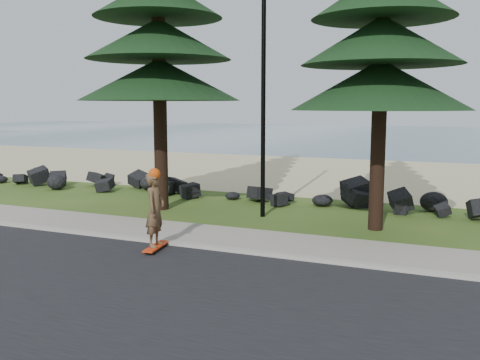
# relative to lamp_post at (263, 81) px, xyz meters

# --- Properties ---
(ground) EXTENTS (160.00, 160.00, 0.00)m
(ground) POSITION_rel_lamp_post_xyz_m (0.00, -3.20, -4.13)
(ground) COLOR #2F4D18
(ground) RESTS_ON ground
(road) EXTENTS (160.00, 7.00, 0.02)m
(road) POSITION_rel_lamp_post_xyz_m (0.00, -7.70, -4.12)
(road) COLOR black
(road) RESTS_ON ground
(kerb) EXTENTS (160.00, 0.20, 0.10)m
(kerb) POSITION_rel_lamp_post_xyz_m (0.00, -4.10, -4.08)
(kerb) COLOR #A5A094
(kerb) RESTS_ON ground
(sidewalk) EXTENTS (160.00, 2.00, 0.08)m
(sidewalk) POSITION_rel_lamp_post_xyz_m (0.00, -3.00, -4.09)
(sidewalk) COLOR gray
(sidewalk) RESTS_ON ground
(beach_sand) EXTENTS (160.00, 15.00, 0.01)m
(beach_sand) POSITION_rel_lamp_post_xyz_m (0.00, 11.30, -4.13)
(beach_sand) COLOR #CBBB87
(beach_sand) RESTS_ON ground
(ocean) EXTENTS (160.00, 58.00, 0.01)m
(ocean) POSITION_rel_lamp_post_xyz_m (0.00, 47.80, -4.13)
(ocean) COLOR #3E6877
(ocean) RESTS_ON ground
(seawall_boulders) EXTENTS (60.00, 2.40, 1.10)m
(seawall_boulders) POSITION_rel_lamp_post_xyz_m (0.00, 2.40, -4.13)
(seawall_boulders) COLOR black
(seawall_boulders) RESTS_ON ground
(lamp_post) EXTENTS (0.25, 0.14, 8.14)m
(lamp_post) POSITION_rel_lamp_post_xyz_m (0.00, 0.00, 0.00)
(lamp_post) COLOR black
(lamp_post) RESTS_ON ground
(skateboarder) EXTENTS (0.52, 1.08, 1.96)m
(skateboarder) POSITION_rel_lamp_post_xyz_m (-0.94, -4.68, -3.15)
(skateboarder) COLOR red
(skateboarder) RESTS_ON ground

